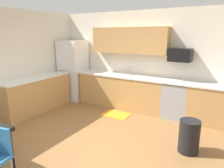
{
  "coord_description": "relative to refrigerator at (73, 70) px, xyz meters",
  "views": [
    {
      "loc": [
        2.25,
        -2.77,
        2.07
      ],
      "look_at": [
        0.0,
        1.0,
        1.0
      ],
      "focal_mm": 33.0,
      "sensor_mm": 36.0,
      "label": 1
    }
  ],
  "objects": [
    {
      "name": "ground_plane",
      "position": [
        2.18,
        -2.22,
        -0.94
      ],
      "size": [
        12.0,
        12.0,
        0.0
      ],
      "primitive_type": "plane",
      "color": "olive"
    },
    {
      "name": "wall_back",
      "position": [
        2.18,
        0.43,
        0.41
      ],
      "size": [
        5.8,
        0.1,
        2.7
      ],
      "primitive_type": "cube",
      "color": "silver",
      "rests_on": "ground"
    },
    {
      "name": "cabinet_run_back",
      "position": [
        1.71,
        0.08,
        -0.49
      ],
      "size": [
        2.55,
        0.6,
        0.9
      ],
      "primitive_type": "cube",
      "color": "tan",
      "rests_on": "ground"
    },
    {
      "name": "cabinet_run_back_right",
      "position": [
        4.08,
        0.08,
        -0.49
      ],
      "size": [
        1.0,
        0.6,
        0.9
      ],
      "primitive_type": "cube",
      "color": "tan",
      "rests_on": "ground"
    },
    {
      "name": "cabinet_run_left",
      "position": [
        -0.12,
        -1.42,
        -0.49
      ],
      "size": [
        0.6,
        2.0,
        0.9
      ],
      "primitive_type": "cube",
      "color": "tan",
      "rests_on": "ground"
    },
    {
      "name": "countertop_back",
      "position": [
        2.18,
        0.08,
        -0.02
      ],
      "size": [
        4.8,
        0.64,
        0.04
      ],
      "primitive_type": "cube",
      "color": "silver",
      "rests_on": "cabinet_run_back"
    },
    {
      "name": "countertop_left",
      "position": [
        -0.12,
        -1.42,
        -0.02
      ],
      "size": [
        0.64,
        2.0,
        0.04
      ],
      "primitive_type": "cube",
      "color": "silver",
      "rests_on": "cabinet_run_left"
    },
    {
      "name": "upper_cabinets_back",
      "position": [
        1.88,
        0.21,
        0.96
      ],
      "size": [
        2.2,
        0.34,
        0.7
      ],
      "primitive_type": "cube",
      "color": "tan"
    },
    {
      "name": "refrigerator",
      "position": [
        0.0,
        0.0,
        0.0
      ],
      "size": [
        0.76,
        0.7,
        1.88
      ],
      "primitive_type": "cube",
      "color": "white",
      "rests_on": "ground"
    },
    {
      "name": "oven_range",
      "position": [
        3.28,
        0.08,
        -0.48
      ],
      "size": [
        0.6,
        0.6,
        0.91
      ],
      "color": "#999BA0",
      "rests_on": "ground"
    },
    {
      "name": "microwave",
      "position": [
        3.28,
        0.18,
        0.64
      ],
      "size": [
        0.54,
        0.36,
        0.32
      ],
      "primitive_type": "cube",
      "color": "black"
    },
    {
      "name": "sink_basin",
      "position": [
        1.84,
        0.08,
        -0.06
      ],
      "size": [
        0.48,
        0.4,
        0.14
      ],
      "primitive_type": "cube",
      "color": "#A5A8AD",
      "rests_on": "countertop_back"
    },
    {
      "name": "sink_faucet",
      "position": [
        1.84,
        0.26,
        0.1
      ],
      "size": [
        0.02,
        0.02,
        0.24
      ],
      "primitive_type": "cylinder",
      "color": "#B2B5BA",
      "rests_on": "countertop_back"
    },
    {
      "name": "trash_bin",
      "position": [
        3.9,
        -1.43,
        -0.64
      ],
      "size": [
        0.36,
        0.36,
        0.6
      ],
      "primitive_type": "cylinder",
      "color": "black",
      "rests_on": "ground"
    },
    {
      "name": "floor_mat",
      "position": [
        1.92,
        -0.57,
        -0.93
      ],
      "size": [
        0.7,
        0.5,
        0.01
      ],
      "primitive_type": "cube",
      "color": "orange",
      "rests_on": "ground"
    }
  ]
}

